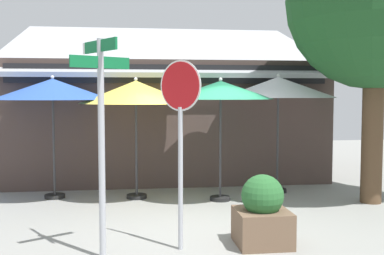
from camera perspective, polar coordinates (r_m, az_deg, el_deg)
name	(u,v)px	position (r m, az deg, el deg)	size (l,w,h in m)	color
ground_plane	(207,224)	(8.62, 1.85, -11.56)	(28.00, 28.00, 0.10)	gray
cafe_building	(163,115)	(14.01, -3.52, 1.47)	(8.70, 5.95, 4.59)	#473833
street_sign_post	(101,125)	(6.52, -10.96, 0.35)	(0.77, 0.82, 3.02)	#A8AAB2
stop_sign	(180,120)	(6.76, -1.42, 0.97)	(0.53, 0.52, 2.76)	#A8AAB2
patio_umbrella_royal_blue_left	(53,90)	(10.62, -16.54, 4.41)	(2.54, 2.54, 2.68)	black
patio_umbrella_mustard_center	(136,93)	(10.23, -6.82, 4.21)	(2.45, 2.45, 2.64)	black
patio_umbrella_forest_green_right	(221,91)	(9.97, 3.48, 4.44)	(2.26, 2.26, 2.62)	black
patio_umbrella_ivory_far_right	(278,88)	(10.99, 10.41, 4.75)	(2.61, 2.61, 2.74)	black
sidewalk_planter	(262,213)	(7.26, 8.52, -10.27)	(0.79, 0.79, 1.07)	brown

